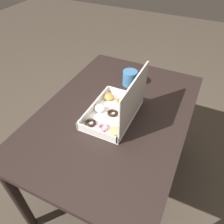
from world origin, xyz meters
TOP-DOWN VIEW (x-y plane):
  - ground_plane at (0.00, 0.00)m, footprint 8.00×8.00m
  - dining_table at (0.00, 0.00)m, footprint 1.15×0.80m
  - donut_box at (0.03, 0.03)m, footprint 0.36×0.24m
  - coffee_mug at (-0.29, -0.03)m, footprint 0.09×0.09m

SIDE VIEW (x-z plane):
  - ground_plane at x=0.00m, z-range 0.00..0.00m
  - dining_table at x=0.00m, z-range 0.26..0.98m
  - coffee_mug at x=-0.29m, z-range 0.72..0.82m
  - donut_box at x=0.03m, z-range 0.64..0.91m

